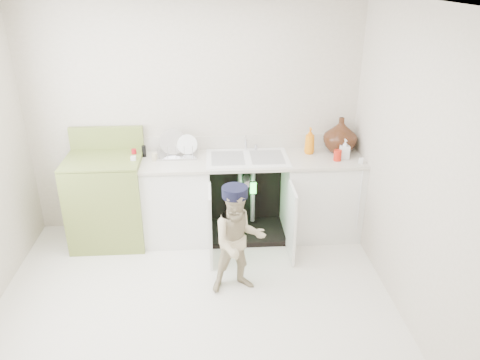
% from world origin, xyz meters
% --- Properties ---
extents(ground, '(3.50, 3.50, 0.00)m').
position_xyz_m(ground, '(0.00, 0.00, 0.00)').
color(ground, beige).
rests_on(ground, ground).
extents(room_shell, '(6.00, 5.50, 1.26)m').
position_xyz_m(room_shell, '(0.00, 0.00, 1.25)').
color(room_shell, beige).
rests_on(room_shell, ground).
extents(counter_run, '(2.44, 1.02, 1.27)m').
position_xyz_m(counter_run, '(0.60, 1.21, 0.48)').
color(counter_run, silver).
rests_on(counter_run, ground).
extents(avocado_stove, '(0.77, 0.65, 1.19)m').
position_xyz_m(avocado_stove, '(-0.92, 1.18, 0.49)').
color(avocado_stove, olive).
rests_on(avocado_stove, ground).
extents(repair_worker, '(0.55, 0.87, 1.03)m').
position_xyz_m(repair_worker, '(0.39, 0.23, 0.52)').
color(repair_worker, '#BEB189').
rests_on(repair_worker, ground).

